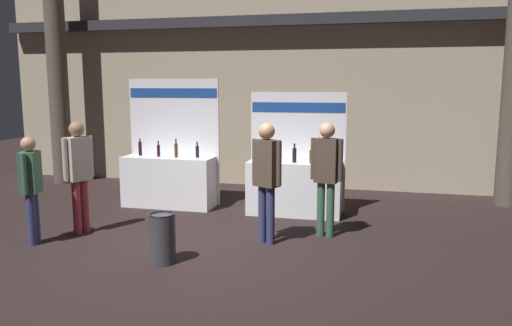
# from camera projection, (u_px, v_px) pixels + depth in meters

# --- Properties ---
(ground_plane) EXTENTS (26.82, 26.82, 0.00)m
(ground_plane) POSITION_uv_depth(u_px,v_px,m) (198.00, 250.00, 7.26)
(ground_plane) COLOR black
(hall_colonnade) EXTENTS (13.41, 1.28, 6.92)m
(hall_colonnade) POSITION_uv_depth(u_px,v_px,m) (270.00, 38.00, 11.46)
(hall_colonnade) COLOR tan
(hall_colonnade) RESTS_ON ground_plane
(exhibitor_booth_0) EXTENTS (1.88, 0.66, 2.50)m
(exhibitor_booth_0) POSITION_uv_depth(u_px,v_px,m) (170.00, 175.00, 9.87)
(exhibitor_booth_0) COLOR white
(exhibitor_booth_0) RESTS_ON ground_plane
(exhibitor_booth_1) EXTENTS (1.80, 0.66, 2.25)m
(exhibitor_booth_1) POSITION_uv_depth(u_px,v_px,m) (295.00, 183.00, 9.24)
(exhibitor_booth_1) COLOR white
(exhibitor_booth_1) RESTS_ON ground_plane
(trash_bin) EXTENTS (0.35, 0.35, 0.69)m
(trash_bin) POSITION_uv_depth(u_px,v_px,m) (162.00, 238.00, 6.71)
(trash_bin) COLOR #38383D
(trash_bin) RESTS_ON ground_plane
(visitor_0) EXTENTS (0.51, 0.27, 1.81)m
(visitor_0) POSITION_uv_depth(u_px,v_px,m) (326.00, 170.00, 7.79)
(visitor_0) COLOR #33563D
(visitor_0) RESTS_ON ground_plane
(visitor_1) EXTENTS (0.49, 0.36, 1.82)m
(visitor_1) POSITION_uv_depth(u_px,v_px,m) (267.00, 172.00, 7.45)
(visitor_1) COLOR navy
(visitor_1) RESTS_ON ground_plane
(visitor_2) EXTENTS (0.31, 0.48, 1.63)m
(visitor_2) POSITION_uv_depth(u_px,v_px,m) (31.00, 182.00, 7.44)
(visitor_2) COLOR navy
(visitor_2) RESTS_ON ground_plane
(visitor_4) EXTENTS (0.37, 0.48, 1.81)m
(visitor_4) POSITION_uv_depth(u_px,v_px,m) (79.00, 167.00, 7.95)
(visitor_4) COLOR maroon
(visitor_4) RESTS_ON ground_plane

